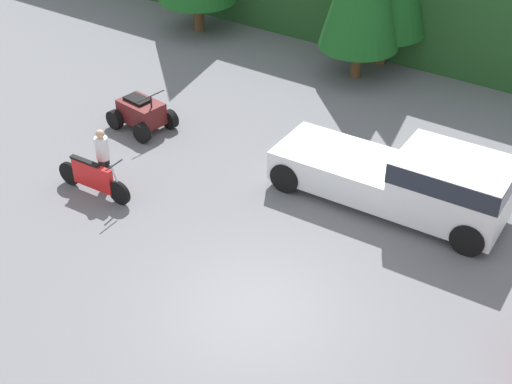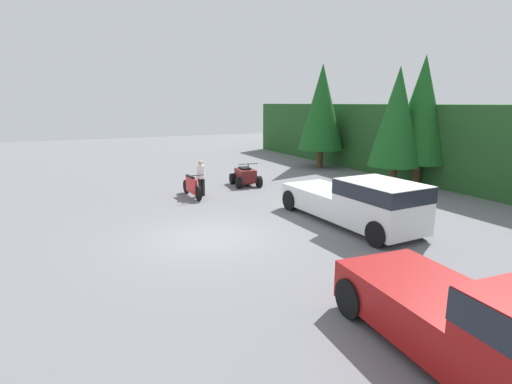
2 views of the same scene
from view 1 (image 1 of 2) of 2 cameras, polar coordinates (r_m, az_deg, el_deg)
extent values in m
plane|color=slate|center=(15.12, -0.28, -9.37)|extent=(80.00, 80.00, 0.00)
cylinder|color=brown|center=(28.26, -4.59, 13.92)|extent=(0.40, 0.40, 1.21)
cylinder|color=brown|center=(24.59, 8.03, 10.31)|extent=(0.36, 0.36, 1.09)
cylinder|color=brown|center=(25.72, 9.98, 11.36)|extent=(0.40, 0.40, 1.19)
cube|color=white|center=(17.48, 15.39, 0.27)|extent=(2.72, 2.02, 1.55)
cube|color=#1E232D|center=(17.21, 15.64, 1.67)|extent=(2.74, 2.04, 0.50)
cube|color=white|center=(18.50, 6.70, 2.04)|extent=(3.30, 2.05, 0.80)
cylinder|color=black|center=(18.39, 18.31, -0.71)|extent=(0.82, 0.31, 0.81)
cylinder|color=black|center=(16.98, 16.61, -3.59)|extent=(0.82, 0.31, 0.81)
cylinder|color=black|center=(19.68, 4.98, 3.56)|extent=(0.82, 0.31, 0.81)
cylinder|color=black|center=(18.37, 2.41, 1.20)|extent=(0.82, 0.31, 0.81)
cylinder|color=black|center=(18.22, -10.88, -0.07)|extent=(0.66, 0.13, 0.66)
cylinder|color=black|center=(19.27, -14.68, 1.44)|extent=(0.66, 0.13, 0.66)
cube|color=red|center=(18.62, -12.92, 1.26)|extent=(1.26, 0.22, 0.70)
cylinder|color=#B7B7BC|center=(18.03, -11.14, 1.04)|extent=(0.30, 0.06, 0.79)
cylinder|color=black|center=(17.81, -11.29, 2.14)|extent=(0.06, 0.60, 0.04)
cube|color=black|center=(18.55, -13.54, 2.42)|extent=(0.93, 0.18, 0.06)
cylinder|color=black|center=(21.41, -6.91, 5.80)|extent=(0.60, 0.29, 0.57)
cylinder|color=black|center=(20.81, -9.12, 4.69)|extent=(0.60, 0.29, 0.57)
cylinder|color=black|center=(22.25, -9.05, 6.76)|extent=(0.60, 0.29, 0.57)
cylinder|color=black|center=(21.66, -11.23, 5.72)|extent=(0.60, 0.29, 0.57)
cube|color=#5B1919|center=(21.41, -9.15, 6.35)|extent=(1.41, 0.99, 0.65)
cylinder|color=black|center=(20.84, -8.39, 7.16)|extent=(0.06, 0.06, 0.35)
cylinder|color=black|center=(20.76, -8.43, 7.59)|extent=(0.16, 1.02, 0.04)
cube|color=black|center=(21.34, -9.48, 7.33)|extent=(0.82, 0.57, 0.08)
cylinder|color=black|center=(19.01, -11.79, 1.70)|extent=(0.19, 0.19, 0.83)
cylinder|color=black|center=(18.89, -12.13, 1.43)|extent=(0.19, 0.19, 0.83)
cylinder|color=white|center=(18.57, -12.22, 3.44)|extent=(0.39, 0.39, 0.62)
sphere|color=tan|center=(18.37, -12.38, 4.56)|extent=(0.25, 0.25, 0.22)
camera|label=2|loc=(9.67, 59.21, -27.87)|focal=28.00mm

